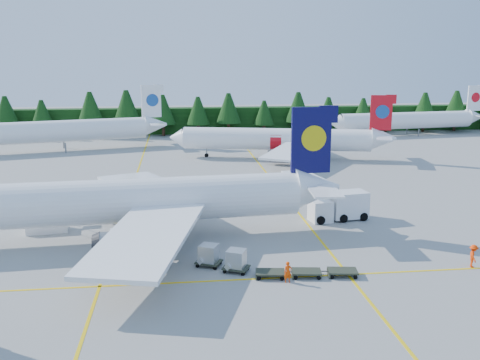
{
  "coord_description": "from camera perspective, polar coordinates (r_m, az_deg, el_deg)",
  "views": [
    {
      "loc": [
        -7.7,
        -45.8,
        17.34
      ],
      "look_at": [
        -0.5,
        14.68,
        3.5
      ],
      "focal_mm": 40.0,
      "sensor_mm": 36.0,
      "label": 1
    }
  ],
  "objects": [
    {
      "name": "airliner_far_right",
      "position": [
        129.22,
        16.89,
        6.11
      ],
      "size": [
        38.47,
        8.37,
        11.21
      ],
      "rotation": [
        0.0,
        0.0,
        0.13
      ],
      "color": "white",
      "rests_on": "ground"
    },
    {
      "name": "dolly_train",
      "position": [
        44.43,
        7.11,
        -9.66
      ],
      "size": [
        8.48,
        2.24,
        0.14
      ],
      "rotation": [
        0.0,
        0.0,
        -0.14
      ],
      "color": "#2F3426",
      "rests_on": "ground"
    },
    {
      "name": "taxi_stripe_a",
      "position": [
        68.33,
        -11.86,
        -2.17
      ],
      "size": [
        0.25,
        120.0,
        0.01
      ],
      "primitive_type": "cube",
      "color": "yellow",
      "rests_on": "ground"
    },
    {
      "name": "airliner_far_left",
      "position": [
        108.52,
        -20.03,
        4.88
      ],
      "size": [
        41.21,
        13.81,
        12.23
      ],
      "rotation": [
        0.0,
        0.0,
        0.26
      ],
      "color": "white",
      "rests_on": "ground"
    },
    {
      "name": "airliner_red",
      "position": [
        94.89,
        3.49,
        4.33
      ],
      "size": [
        38.37,
        31.22,
        11.32
      ],
      "rotation": [
        0.0,
        0.0,
        -0.23
      ],
      "color": "white",
      "rests_on": "ground"
    },
    {
      "name": "crew_b",
      "position": [
        48.66,
        -13.13,
        -7.26
      ],
      "size": [
        1.1,
        0.99,
        1.86
      ],
      "primitive_type": "imported",
      "rotation": [
        0.0,
        0.0,
        3.52
      ],
      "color": "#FF4305",
      "rests_on": "ground"
    },
    {
      "name": "airliner_navy",
      "position": [
        53.06,
        -14.44,
        -2.39
      ],
      "size": [
        43.62,
        35.8,
        12.68
      ],
      "rotation": [
        0.0,
        0.0,
        0.07
      ],
      "color": "white",
      "rests_on": "ground"
    },
    {
      "name": "uld_pair",
      "position": [
        45.44,
        -1.9,
        -8.19
      ],
      "size": [
        4.72,
        3.84,
        1.59
      ],
      "rotation": [
        0.0,
        0.0,
        -0.43
      ],
      "color": "#2F3426",
      "rests_on": "ground"
    },
    {
      "name": "ground",
      "position": [
        49.57,
        2.6,
        -7.69
      ],
      "size": [
        320.0,
        320.0,
        0.0
      ],
      "primitive_type": "plane",
      "color": "gray",
      "rests_on": "ground"
    },
    {
      "name": "crew_a",
      "position": [
        43.05,
        5.13,
        -9.76
      ],
      "size": [
        0.65,
        0.46,
        1.72
      ],
      "primitive_type": "imported",
      "rotation": [
        0.0,
        0.0,
        0.07
      ],
      "color": "#F03F05",
      "rests_on": "ground"
    },
    {
      "name": "taxi_stripe_cross",
      "position": [
        44.09,
        3.89,
        -10.38
      ],
      "size": [
        80.0,
        0.25,
        0.01
      ],
      "primitive_type": "cube",
      "color": "yellow",
      "rests_on": "ground"
    },
    {
      "name": "treeline_hedge",
      "position": [
        128.83,
        -3.35,
        6.39
      ],
      "size": [
        220.0,
        4.0,
        6.0
      ],
      "primitive_type": "cube",
      "color": "black",
      "rests_on": "ground"
    },
    {
      "name": "airstairs",
      "position": [
        58.68,
        -19.83,
        -4.36
      ],
      "size": [
        4.28,
        5.81,
        3.66
      ],
      "rotation": [
        0.0,
        0.0,
        0.12
      ],
      "color": "white",
      "rests_on": "ground"
    },
    {
      "name": "taxi_stripe_b",
      "position": [
        69.41,
        4.81,
        -1.71
      ],
      "size": [
        0.25,
        120.0,
        0.01
      ],
      "primitive_type": "cube",
      "color": "yellow",
      "rests_on": "ground"
    },
    {
      "name": "crew_c",
      "position": [
        49.86,
        23.62,
        -7.45
      ],
      "size": [
        0.78,
        0.96,
        2.0
      ],
      "primitive_type": "imported",
      "rotation": [
        0.0,
        0.0,
        1.27
      ],
      "color": "#FF3805",
      "rests_on": "ground"
    },
    {
      "name": "service_truck",
      "position": [
        59.73,
        10.47,
        -2.77
      ],
      "size": [
        6.67,
        3.23,
        3.09
      ],
      "rotation": [
        0.0,
        0.0,
        0.15
      ],
      "color": "silver",
      "rests_on": "ground"
    }
  ]
}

